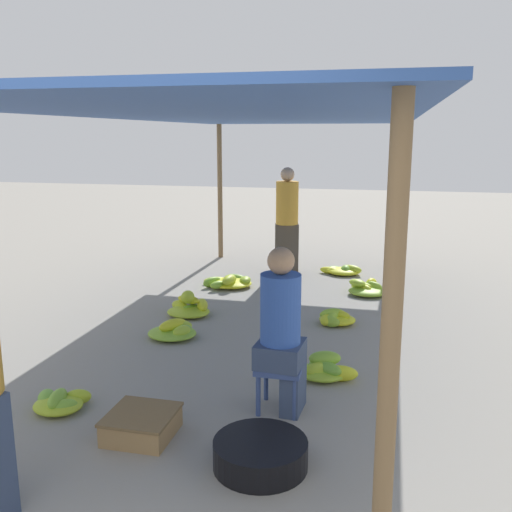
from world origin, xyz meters
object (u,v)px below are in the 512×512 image
(basin_black, at_px, (260,454))
(shopper_walking_mid, at_px, (287,218))
(banana_pile_right_2, at_px, (342,270))
(banana_pile_left_1, at_px, (189,307))
(banana_pile_left_3, at_px, (227,282))
(banana_pile_left_0, at_px, (59,402))
(banana_pile_left_2, at_px, (176,331))
(banana_pile_right_0, at_px, (334,318))
(crate_near, at_px, (142,424))
(banana_pile_right_1, at_px, (367,289))
(stool, at_px, (280,373))
(vendor_seated, at_px, (283,329))
(banana_pile_right_3, at_px, (324,370))

(basin_black, height_order, shopper_walking_mid, shopper_walking_mid)
(basin_black, bearing_deg, banana_pile_right_2, 89.32)
(banana_pile_left_1, height_order, banana_pile_left_3, banana_pile_left_1)
(banana_pile_left_0, relative_size, banana_pile_right_2, 0.69)
(banana_pile_left_1, height_order, banana_pile_right_2, banana_pile_left_1)
(banana_pile_left_1, relative_size, banana_pile_left_2, 1.10)
(banana_pile_right_0, height_order, crate_near, banana_pile_right_0)
(banana_pile_left_2, bearing_deg, banana_pile_right_1, 48.89)
(basin_black, bearing_deg, banana_pile_right_0, 86.54)
(banana_pile_left_3, xyz_separation_m, banana_pile_right_2, (1.47, 1.07, -0.01))
(banana_pile_left_1, xyz_separation_m, banana_pile_left_3, (0.08, 1.30, -0.03))
(shopper_walking_mid, bearing_deg, basin_black, -81.45)
(banana_pile_right_0, bearing_deg, banana_pile_right_2, 92.76)
(banana_pile_left_3, bearing_deg, banana_pile_right_0, -38.33)
(shopper_walking_mid, bearing_deg, banana_pile_right_1, -38.76)
(banana_pile_left_3, relative_size, banana_pile_right_1, 1.36)
(banana_pile_left_1, relative_size, banana_pile_left_3, 0.77)
(banana_pile_right_2, height_order, crate_near, crate_near)
(stool, xyz_separation_m, banana_pile_right_1, (0.50, 3.40, -0.22))
(banana_pile_left_2, distance_m, banana_pile_right_1, 2.80)
(banana_pile_left_1, distance_m, banana_pile_left_2, 0.76)
(banana_pile_right_0, relative_size, banana_pile_right_1, 0.78)
(banana_pile_left_1, bearing_deg, banana_pile_right_1, 34.64)
(vendor_seated, bearing_deg, banana_pile_left_3, 112.74)
(banana_pile_right_2, bearing_deg, banana_pile_left_0, -109.66)
(vendor_seated, distance_m, banana_pile_left_1, 2.58)
(banana_pile_right_1, relative_size, banana_pile_right_2, 0.79)
(banana_pile_left_2, bearing_deg, banana_pile_right_0, 27.47)
(basin_black, height_order, banana_pile_left_3, banana_pile_left_3)
(banana_pile_left_0, bearing_deg, banana_pile_right_0, 53.64)
(banana_pile_left_2, distance_m, banana_pile_right_3, 1.73)
(banana_pile_left_2, height_order, banana_pile_left_3, banana_pile_left_3)
(basin_black, height_order, banana_pile_left_2, banana_pile_left_2)
(banana_pile_right_1, relative_size, shopper_walking_mid, 0.34)
(vendor_seated, height_order, banana_pile_left_2, vendor_seated)
(vendor_seated, relative_size, banana_pile_left_0, 2.69)
(stool, relative_size, shopper_walking_mid, 0.23)
(banana_pile_right_3, xyz_separation_m, shopper_walking_mid, (-1.01, 3.77, 0.74))
(banana_pile_left_1, distance_m, banana_pile_left_3, 1.31)
(banana_pile_left_0, bearing_deg, banana_pile_right_1, 60.70)
(banana_pile_left_1, bearing_deg, shopper_walking_mid, 73.20)
(vendor_seated, xyz_separation_m, banana_pile_right_3, (0.24, 0.63, -0.57))
(shopper_walking_mid, bearing_deg, banana_pile_right_2, 1.01)
(banana_pile_left_0, xyz_separation_m, banana_pile_left_2, (0.29, 1.69, 0.01))
(stool, xyz_separation_m, banana_pile_right_0, (0.20, 2.09, -0.22))
(crate_near, bearing_deg, banana_pile_right_3, 48.09)
(banana_pile_left_3, bearing_deg, shopper_walking_mid, 59.08)
(basin_black, height_order, banana_pile_left_0, basin_black)
(banana_pile_left_3, bearing_deg, banana_pile_right_1, 1.60)
(banana_pile_right_0, xyz_separation_m, shopper_walking_mid, (-0.95, 2.31, 0.75))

